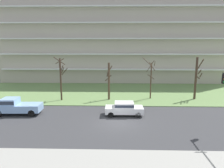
{
  "coord_description": "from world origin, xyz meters",
  "views": [
    {
      "loc": [
        0.04,
        -21.26,
        8.34
      ],
      "look_at": [
        -0.73,
        6.0,
        3.05
      ],
      "focal_mm": 33.99,
      "sensor_mm": 36.0,
      "label": 1
    }
  ],
  "objects_px": {
    "tree_right": "(196,78)",
    "pickup_blue_center_left": "(16,106)",
    "tree_far_left": "(61,77)",
    "sedan_white_near_left": "(124,108)",
    "tree_left": "(109,81)",
    "tree_center": "(151,78)"
  },
  "relations": [
    {
      "from": "tree_center",
      "to": "sedan_white_near_left",
      "type": "bearing_deg",
      "value": -118.86
    },
    {
      "from": "tree_left",
      "to": "sedan_white_near_left",
      "type": "relative_size",
      "value": 1.26
    },
    {
      "from": "sedan_white_near_left",
      "to": "pickup_blue_center_left",
      "type": "xyz_separation_m",
      "value": [
        -12.81,
        -0.01,
        0.14
      ]
    },
    {
      "from": "tree_right",
      "to": "sedan_white_near_left",
      "type": "distance_m",
      "value": 13.31
    },
    {
      "from": "tree_right",
      "to": "pickup_blue_center_left",
      "type": "distance_m",
      "value": 24.85
    },
    {
      "from": "tree_center",
      "to": "tree_right",
      "type": "distance_m",
      "value": 6.67
    },
    {
      "from": "tree_left",
      "to": "pickup_blue_center_left",
      "type": "relative_size",
      "value": 1.02
    },
    {
      "from": "tree_right",
      "to": "sedan_white_near_left",
      "type": "xyz_separation_m",
      "value": [
        -10.81,
        -7.36,
        -2.46
      ]
    },
    {
      "from": "tree_far_left",
      "to": "sedan_white_near_left",
      "type": "relative_size",
      "value": 1.47
    },
    {
      "from": "tree_left",
      "to": "sedan_white_near_left",
      "type": "xyz_separation_m",
      "value": [
        2.08,
        -6.82,
        -2.03
      ]
    },
    {
      "from": "tree_center",
      "to": "sedan_white_near_left",
      "type": "relative_size",
      "value": 1.43
    },
    {
      "from": "sedan_white_near_left",
      "to": "pickup_blue_center_left",
      "type": "bearing_deg",
      "value": -0.26
    },
    {
      "from": "tree_far_left",
      "to": "tree_right",
      "type": "relative_size",
      "value": 1.02
    },
    {
      "from": "tree_center",
      "to": "sedan_white_near_left",
      "type": "height_order",
      "value": "tree_center"
    },
    {
      "from": "tree_far_left",
      "to": "tree_center",
      "type": "relative_size",
      "value": 1.03
    },
    {
      "from": "tree_left",
      "to": "sedan_white_near_left",
      "type": "height_order",
      "value": "tree_left"
    },
    {
      "from": "tree_far_left",
      "to": "tree_left",
      "type": "xyz_separation_m",
      "value": [
        6.92,
        0.56,
        -0.57
      ]
    },
    {
      "from": "tree_left",
      "to": "tree_center",
      "type": "xyz_separation_m",
      "value": [
        6.22,
        0.7,
        0.34
      ]
    },
    {
      "from": "tree_far_left",
      "to": "tree_left",
      "type": "bearing_deg",
      "value": 4.62
    },
    {
      "from": "tree_left",
      "to": "pickup_blue_center_left",
      "type": "height_order",
      "value": "tree_left"
    },
    {
      "from": "sedan_white_near_left",
      "to": "tree_right",
      "type": "bearing_deg",
      "value": -146.07
    },
    {
      "from": "sedan_white_near_left",
      "to": "pickup_blue_center_left",
      "type": "relative_size",
      "value": 0.81
    }
  ]
}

